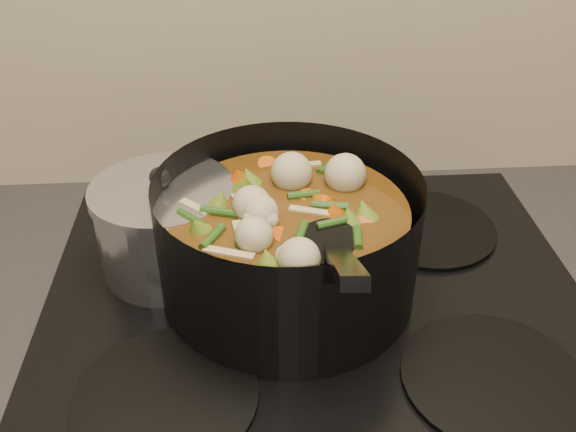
{
  "coord_description": "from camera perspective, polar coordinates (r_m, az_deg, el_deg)",
  "views": [
    {
      "loc": [
        -0.07,
        1.38,
        1.42
      ],
      "look_at": [
        -0.03,
        1.96,
        1.03
      ],
      "focal_mm": 40.0,
      "sensor_mm": 36.0,
      "label": 1
    }
  ],
  "objects": [
    {
      "name": "saucepan",
      "position": [
        0.77,
        -10.78,
        -0.94
      ],
      "size": [
        0.17,
        0.17,
        0.14
      ],
      "rotation": [
        0.0,
        0.0,
        0.08
      ],
      "color": "silver",
      "rests_on": "stovetop"
    },
    {
      "name": "stovetop",
      "position": [
        0.75,
        2.57,
        -8.02
      ],
      "size": [
        0.62,
        0.54,
        0.03
      ],
      "color": "black",
      "rests_on": "counter"
    },
    {
      "name": "stockpot",
      "position": [
        0.71,
        0.03,
        -2.23
      ],
      "size": [
        0.35,
        0.43,
        0.21
      ],
      "rotation": [
        0.0,
        0.0,
        -0.26
      ],
      "color": "black",
      "rests_on": "stovetop"
    }
  ]
}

